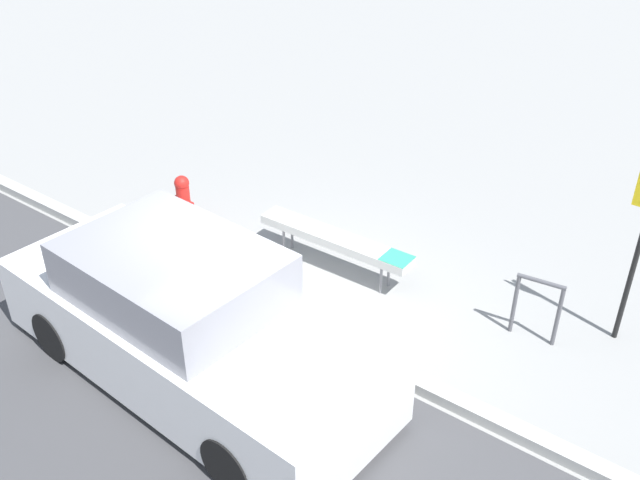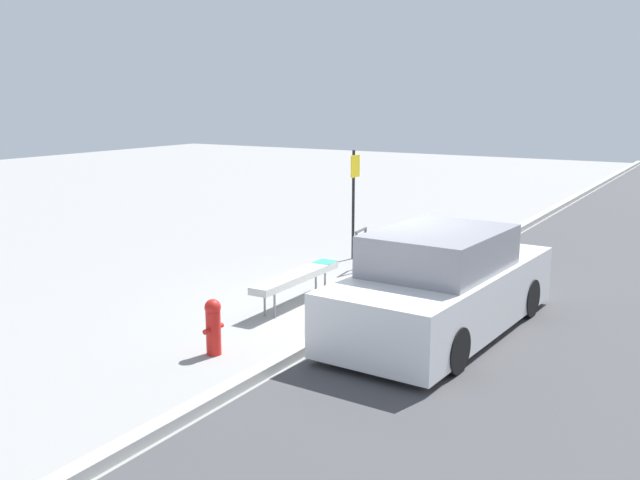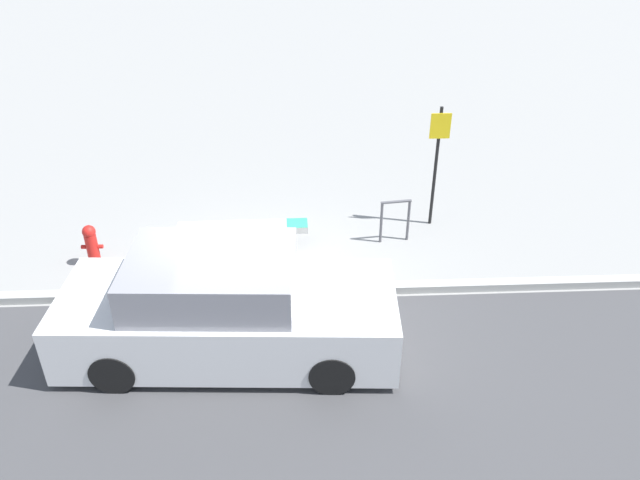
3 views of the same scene
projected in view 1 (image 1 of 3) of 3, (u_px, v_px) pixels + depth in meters
The scene contains 6 objects.
ground_plane at pixel (294, 328), 8.54m from camera, with size 60.00×60.00×0.00m, color gray.
curb at pixel (294, 323), 8.50m from camera, with size 60.00×0.20×0.13m.
bench at pixel (335, 240), 9.35m from camera, with size 2.26×0.37×0.54m.
bike_rack at pixel (537, 303), 8.12m from camera, with size 0.55×0.12×0.83m.
fire_hydrant at pixel (183, 198), 10.46m from camera, with size 0.36×0.22×0.77m.
parked_car_near at pixel (187, 322), 7.53m from camera, with size 4.63×1.99×1.54m.
Camera 1 is at (4.27, -5.17, 5.39)m, focal length 40.00 mm.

